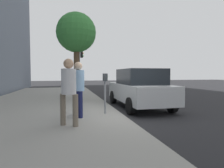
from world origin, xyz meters
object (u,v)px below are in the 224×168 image
parking_meter (105,85)px  street_tree (76,33)px  traffic_signal (80,62)px  pedestrian_at_meter (78,84)px  pedestrian_bystander (69,86)px  parked_sedan_near (139,88)px

parking_meter → street_tree: 5.47m
parking_meter → traffic_signal: traffic_signal is taller
traffic_signal → parking_meter: bearing=-178.7°
pedestrian_at_meter → pedestrian_bystander: (-1.04, 0.31, 0.01)m
traffic_signal → pedestrian_at_meter: bearing=175.8°
pedestrian_bystander → parked_sedan_near: 4.38m
parking_meter → pedestrian_bystander: 1.83m
pedestrian_bystander → street_tree: size_ratio=0.37×
parking_meter → pedestrian_bystander: (-1.34, 1.25, 0.05)m
street_tree → traffic_signal: size_ratio=1.37×
pedestrian_at_meter → pedestrian_bystander: bearing=-120.4°
parked_sedan_near → traffic_signal: bearing=15.2°
pedestrian_bystander → parking_meter: bearing=-9.1°
street_tree → parking_meter: bearing=-170.8°
parked_sedan_near → traffic_signal: (7.90, 2.14, 1.68)m
pedestrian_bystander → traffic_signal: traffic_signal is taller
street_tree → parked_sedan_near: bearing=-138.5°
street_tree → pedestrian_bystander: bearing=175.4°
street_tree → traffic_signal: bearing=-6.3°
pedestrian_at_meter → parked_sedan_near: bearing=20.4°
street_tree → traffic_signal: 5.06m
pedestrian_at_meter → parked_sedan_near: 3.48m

